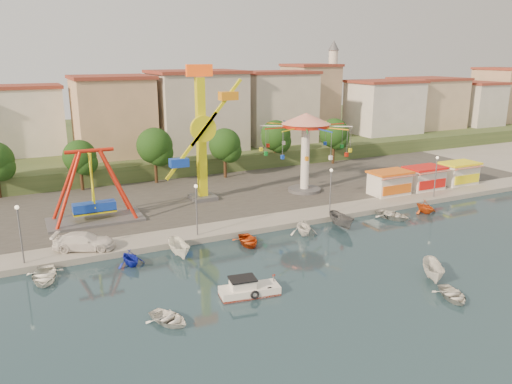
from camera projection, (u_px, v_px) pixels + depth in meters
ground at (337, 275)px, 42.67m from camera, size 200.00×200.00×0.00m
quay_deck at (151, 151)px, 96.25m from camera, size 200.00×100.00×0.60m
asphalt_pad at (211, 187)px, 68.47m from camera, size 90.00×28.00×0.01m
hill_terrace at (144, 141)px, 100.26m from camera, size 200.00×60.00×3.00m
pirate_ship_ride at (93, 187)px, 53.65m from camera, size 10.00×5.00×8.00m
kamikaze_tower at (205, 137)px, 60.68m from camera, size 6.76×3.10×16.50m
wave_swinger at (306, 135)px, 64.56m from camera, size 11.60×11.60×10.40m
booth_left at (389, 183)px, 64.69m from camera, size 5.40×3.78×3.08m
booth_mid at (424, 178)px, 67.25m from camera, size 5.40×3.78×3.08m
booth_right at (459, 173)px, 69.96m from camera, size 5.40×3.78×3.08m
lamp_post_0 at (21, 236)px, 42.91m from camera, size 0.14×0.14×5.00m
lamp_post_1 at (197, 211)px, 49.70m from camera, size 0.14×0.14×5.00m
lamp_post_2 at (330, 193)px, 56.49m from camera, size 0.14×0.14×5.00m
lamp_post_3 at (435, 178)px, 63.28m from camera, size 0.14×0.14×5.00m
tree_1 at (80, 156)px, 65.86m from camera, size 4.35×4.35×6.80m
tree_2 at (155, 146)px, 69.54m from camera, size 5.02×5.02×7.85m
tree_3 at (225, 144)px, 72.63m from camera, size 4.68×4.68×7.32m
tree_4 at (275, 136)px, 79.41m from camera, size 4.86×4.86×7.60m
tree_5 at (334, 133)px, 82.10m from camera, size 4.83×4.83×7.54m
building_1 at (29, 128)px, 76.15m from camera, size 12.33×9.01×8.63m
building_2 at (115, 115)px, 81.88m from camera, size 11.95×9.28×11.23m
building_3 at (201, 119)px, 85.27m from camera, size 12.59×10.50×9.20m
building_4 at (262, 113)px, 93.92m from camera, size 10.75×9.23×9.24m
building_5 at (327, 105)px, 97.68m from camera, size 12.77×10.96×11.21m
building_6 at (380, 101)px, 101.18m from camera, size 8.23×8.98×12.36m
building_7 at (407, 105)px, 110.97m from camera, size 11.59×10.93×8.76m
building_8 at (476, 96)px, 110.73m from camera, size 12.84×9.28×12.58m
building_9 at (506, 100)px, 119.31m from camera, size 12.95×9.17×9.21m
minaret at (332, 83)px, 101.35m from camera, size 2.80×2.80×18.00m
cabin_motorboat at (248, 290)px, 38.96m from camera, size 4.87×2.43×1.64m
rowboat_a at (169, 319)px, 34.90m from camera, size 3.63×4.06×0.69m
rowboat_b at (453, 295)px, 38.37m from camera, size 3.27×3.86×0.68m
skiff at (434, 271)px, 41.54m from camera, size 3.50×4.16×1.55m
van at (84, 241)px, 46.44m from camera, size 6.01×4.19×1.62m
moored_boat_0 at (44, 276)px, 41.43m from camera, size 3.50×4.54×0.87m
moored_boat_1 at (130, 258)px, 44.39m from camera, size 3.00×3.29×1.48m
moored_boat_2 at (180, 249)px, 46.32m from camera, size 1.59×4.09×1.57m
moored_boat_3 at (248, 241)px, 49.41m from camera, size 3.17×4.05×0.77m
moored_boat_4 at (304, 227)px, 52.01m from camera, size 3.62×3.93×1.74m
moored_boat_5 at (342, 221)px, 54.07m from camera, size 1.79×4.24×1.61m
moored_boat_6 at (393, 215)px, 57.21m from camera, size 3.99×4.74×0.84m
moored_boat_7 at (425, 206)px, 59.19m from camera, size 2.75×3.14×1.59m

